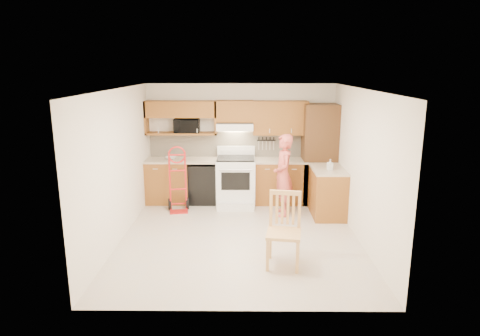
{
  "coord_description": "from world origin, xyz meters",
  "views": [
    {
      "loc": [
        0.07,
        -6.78,
        2.85
      ],
      "look_at": [
        0.0,
        0.5,
        1.1
      ],
      "focal_mm": 31.73,
      "sensor_mm": 36.0,
      "label": 1
    }
  ],
  "objects_px": {
    "range": "(236,177)",
    "person": "(283,175)",
    "microwave": "(187,126)",
    "dining_chair": "(284,231)",
    "hand_truck": "(178,182)"
  },
  "relations": [
    {
      "from": "microwave",
      "to": "dining_chair",
      "type": "bearing_deg",
      "value": -60.56
    },
    {
      "from": "hand_truck",
      "to": "dining_chair",
      "type": "bearing_deg",
      "value": -60.91
    },
    {
      "from": "microwave",
      "to": "dining_chair",
      "type": "xyz_separation_m",
      "value": [
        1.78,
        -3.13,
        -1.09
      ]
    },
    {
      "from": "microwave",
      "to": "person",
      "type": "xyz_separation_m",
      "value": [
        1.97,
        -0.93,
        -0.84
      ]
    },
    {
      "from": "microwave",
      "to": "dining_chair",
      "type": "height_order",
      "value": "microwave"
    },
    {
      "from": "person",
      "to": "range",
      "type": "bearing_deg",
      "value": -130.07
    },
    {
      "from": "range",
      "to": "person",
      "type": "relative_size",
      "value": 0.74
    },
    {
      "from": "microwave",
      "to": "hand_truck",
      "type": "bearing_deg",
      "value": -99.01
    },
    {
      "from": "range",
      "to": "dining_chair",
      "type": "distance_m",
      "value": 2.93
    },
    {
      "from": "hand_truck",
      "to": "person",
      "type": "bearing_deg",
      "value": -14.55
    },
    {
      "from": "microwave",
      "to": "person",
      "type": "relative_size",
      "value": 0.33
    },
    {
      "from": "range",
      "to": "person",
      "type": "height_order",
      "value": "person"
    },
    {
      "from": "microwave",
      "to": "person",
      "type": "height_order",
      "value": "microwave"
    },
    {
      "from": "microwave",
      "to": "range",
      "type": "bearing_deg",
      "value": -16.38
    },
    {
      "from": "range",
      "to": "dining_chair",
      "type": "height_order",
      "value": "range"
    }
  ]
}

